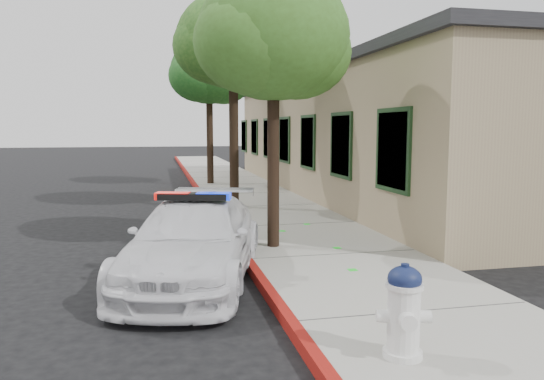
{
  "coord_description": "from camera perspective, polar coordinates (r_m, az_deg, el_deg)",
  "views": [
    {
      "loc": [
        -1.45,
        -8.69,
        2.39
      ],
      "look_at": [
        0.95,
        2.1,
        1.08
      ],
      "focal_mm": 34.62,
      "sensor_mm": 36.0,
      "label": 1
    }
  ],
  "objects": [
    {
      "name": "ground",
      "position": [
        9.13,
        -2.97,
        -8.42
      ],
      "size": [
        120.0,
        120.0,
        0.0
      ],
      "primitive_type": "plane",
      "color": "black",
      "rests_on": "ground"
    },
    {
      "name": "sidewalk",
      "position": [
        12.3,
        2.07,
        -4.08
      ],
      "size": [
        3.2,
        60.0,
        0.15
      ],
      "primitive_type": "cube",
      "color": "gray",
      "rests_on": "ground"
    },
    {
      "name": "red_curb",
      "position": [
        12.02,
        -5.08,
        -4.34
      ],
      "size": [
        0.14,
        60.0,
        0.16
      ],
      "primitive_type": "cube",
      "color": "maroon",
      "rests_on": "ground"
    },
    {
      "name": "clapboard_building",
      "position": [
        19.48,
        12.26,
        5.85
      ],
      "size": [
        7.3,
        20.89,
        4.24
      ],
      "color": "#968662",
      "rests_on": "ground"
    },
    {
      "name": "police_car",
      "position": [
        8.31,
        -8.48,
        -5.45
      ],
      "size": [
        2.91,
        4.73,
        1.4
      ],
      "rotation": [
        0.0,
        0.0,
        -0.27
      ],
      "color": "silver",
      "rests_on": "ground"
    },
    {
      "name": "fire_hydrant",
      "position": [
        5.39,
        14.14,
        -12.61
      ],
      "size": [
        0.54,
        0.47,
        0.94
      ],
      "rotation": [
        0.0,
        0.0,
        -0.26
      ],
      "color": "white",
      "rests_on": "sidewalk"
    },
    {
      "name": "street_tree_near",
      "position": [
        9.93,
        0.2,
        15.84
      ],
      "size": [
        3.0,
        2.79,
        5.1
      ],
      "rotation": [
        0.0,
        0.0,
        -0.18
      ],
      "color": "black",
      "rests_on": "sidewalk"
    },
    {
      "name": "street_tree_mid",
      "position": [
        15.04,
        -4.19,
        15.41
      ],
      "size": [
        3.4,
        3.13,
        5.97
      ],
      "rotation": [
        0.0,
        0.0,
        -0.31
      ],
      "color": "black",
      "rests_on": "sidewalk"
    },
    {
      "name": "street_tree_far",
      "position": [
        21.42,
        -6.78,
        12.36
      ],
      "size": [
        3.32,
        3.05,
        5.77
      ],
      "rotation": [
        0.0,
        0.0,
        -0.31
      ],
      "color": "black",
      "rests_on": "sidewalk"
    }
  ]
}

